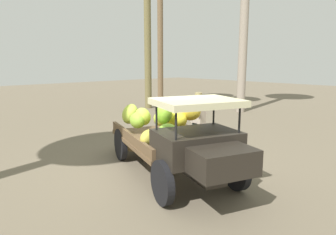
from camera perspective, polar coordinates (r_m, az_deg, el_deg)
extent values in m
plane|color=#6C604C|center=(7.71, -1.12, -8.82)|extent=(60.00, 60.00, 0.00)
cube|color=black|center=(7.11, 0.33, -6.61)|extent=(3.93, 1.70, 0.16)
cylinder|color=black|center=(6.32, 12.60, -9.55)|extent=(0.82, 0.40, 0.82)
cylinder|color=black|center=(5.57, -1.09, -12.08)|extent=(0.82, 0.40, 0.82)
cylinder|color=black|center=(8.62, 1.50, -3.89)|extent=(0.82, 0.40, 0.82)
cylinder|color=black|center=(8.09, -8.83, -4.98)|extent=(0.82, 0.40, 0.82)
cube|color=brown|center=(7.45, -1.09, -4.36)|extent=(3.39, 2.59, 0.10)
cube|color=brown|center=(7.75, 4.37, -2.59)|extent=(2.87, 1.04, 0.22)
cube|color=brown|center=(7.15, -7.03, -3.75)|extent=(2.87, 1.04, 0.22)
cube|color=black|center=(5.89, 5.34, -5.14)|extent=(1.53, 1.79, 0.55)
cube|color=black|center=(5.18, 10.24, -8.12)|extent=(1.01, 1.23, 0.44)
cylinder|color=black|center=(5.76, 13.21, -0.13)|extent=(0.04, 0.04, 0.55)
cylinder|color=black|center=(5.09, 1.51, -1.21)|extent=(0.04, 0.04, 0.55)
cylinder|color=black|center=(6.47, 8.53, 1.18)|extent=(0.04, 0.04, 0.55)
cylinder|color=black|center=(5.89, -2.16, 0.37)|extent=(0.04, 0.04, 0.55)
cube|color=beige|center=(5.73, 5.48, 2.84)|extent=(1.64, 1.83, 0.12)
ellipsoid|color=yellow|center=(7.09, 1.48, -0.30)|extent=(0.65, 0.53, 0.49)
ellipsoid|color=#8AB534|center=(7.07, -5.72, -0.53)|extent=(0.63, 0.58, 0.42)
ellipsoid|color=#7FBE38|center=(6.33, 0.12, -2.78)|extent=(0.64, 0.47, 0.36)
ellipsoid|color=gold|center=(7.11, 4.06, 1.21)|extent=(0.65, 0.60, 0.51)
ellipsoid|color=#88C332|center=(7.80, 0.01, 1.49)|extent=(0.80, 0.76, 0.55)
ellipsoid|color=gold|center=(6.60, -3.41, -3.80)|extent=(0.70, 0.78, 0.48)
ellipsoid|color=#81BB2D|center=(6.72, -0.78, 0.71)|extent=(0.64, 0.61, 0.50)
ellipsoid|color=#BACD3F|center=(7.11, -4.72, 0.18)|extent=(0.61, 0.63, 0.52)
ellipsoid|color=#B4C63D|center=(8.38, -1.32, -0.23)|extent=(0.67, 0.65, 0.50)
ellipsoid|color=#A9C43C|center=(7.88, -7.11, 0.68)|extent=(0.70, 0.71, 0.62)
ellipsoid|color=#C0B24D|center=(7.79, 1.28, 1.37)|extent=(0.68, 0.66, 0.44)
cylinder|color=#343F4A|center=(8.84, 6.19, -3.65)|extent=(0.15, 0.15, 0.80)
cylinder|color=#343F4A|center=(9.01, 4.99, -3.35)|extent=(0.15, 0.15, 0.80)
cube|color=#C1AD9A|center=(8.78, 5.66, 0.90)|extent=(0.41, 0.26, 0.58)
cylinder|color=#C1AD9A|center=(8.63, 5.69, 1.32)|extent=(0.32, 0.38, 0.10)
cylinder|color=#C1AD9A|center=(8.77, 4.75, 1.48)|extent=(0.34, 0.37, 0.10)
sphere|color=#A26A50|center=(8.72, 5.71, 3.51)|extent=(0.22, 0.22, 0.22)
cylinder|color=#908356|center=(8.72, 5.72, 3.94)|extent=(0.34, 0.34, 0.02)
cylinder|color=#908356|center=(8.71, 5.72, 4.33)|extent=(0.20, 0.20, 0.10)
cube|color=olive|center=(9.10, -6.90, -4.58)|extent=(0.64, 0.62, 0.39)
cylinder|color=gray|center=(16.09, 14.13, 19.49)|extent=(0.42, 0.42, 10.32)
cylinder|color=olive|center=(16.95, -3.86, 17.97)|extent=(0.37, 0.37, 9.55)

